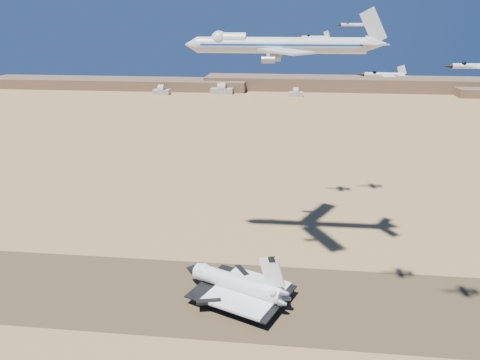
# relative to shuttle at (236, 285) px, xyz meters

# --- Properties ---
(ground) EXTENTS (1200.00, 1200.00, 0.00)m
(ground) POSITION_rel_shuttle_xyz_m (-18.87, -0.06, -5.77)
(ground) COLOR #AA864B
(ground) RESTS_ON ground
(runway) EXTENTS (600.00, 50.00, 0.06)m
(runway) POSITION_rel_shuttle_xyz_m (-18.87, -0.06, -5.74)
(runway) COLOR #4D3B26
(runway) RESTS_ON ground
(ridgeline) EXTENTS (960.00, 90.00, 18.00)m
(ridgeline) POSITION_rel_shuttle_xyz_m (46.44, 527.24, 1.86)
(ridgeline) COLOR brown
(ridgeline) RESTS_ON ground
(hangars) EXTENTS (200.50, 29.50, 30.00)m
(hangars) POSITION_rel_shuttle_xyz_m (-82.87, 478.37, -0.94)
(hangars) COLOR #B1AB9C
(hangars) RESTS_ON ground
(shuttle) EXTENTS (44.11, 37.06, 21.46)m
(shuttle) POSITION_rel_shuttle_xyz_m (0.00, 0.00, 0.00)
(shuttle) COLOR white
(shuttle) RESTS_ON runway
(carrier_747) EXTENTS (76.71, 59.59, 19.14)m
(carrier_747) POSITION_rel_shuttle_xyz_m (10.38, 38.08, 82.96)
(carrier_747) COLOR silver
(crew_a) EXTENTS (0.47, 0.66, 1.68)m
(crew_a) POSITION_rel_shuttle_xyz_m (7.69, -7.42, -4.87)
(crew_a) COLOR #CE5C0C
(crew_a) RESTS_ON runway
(crew_b) EXTENTS (0.54, 0.92, 1.88)m
(crew_b) POSITION_rel_shuttle_xyz_m (11.60, -8.29, -4.77)
(crew_b) COLOR #CE5C0C
(crew_b) RESTS_ON runway
(crew_c) EXTENTS (1.01, 0.97, 1.58)m
(crew_c) POSITION_rel_shuttle_xyz_m (10.89, -6.17, -4.92)
(crew_c) COLOR #CE5C0C
(crew_c) RESTS_ON runway
(chase_jet_a) EXTENTS (14.49, 7.63, 3.61)m
(chase_jet_a) POSITION_rel_shuttle_xyz_m (44.41, -4.31, 77.11)
(chase_jet_a) COLOR silver
(chase_jet_b) EXTENTS (14.80, 7.98, 3.68)m
(chase_jet_b) POSITION_rel_shuttle_xyz_m (64.98, -17.22, 81.08)
(chase_jet_b) COLOR silver
(chase_jet_e) EXTENTS (16.22, 8.55, 4.04)m
(chase_jet_e) POSITION_rel_shuttle_xyz_m (27.36, 91.54, 83.84)
(chase_jet_e) COLOR silver
(chase_jet_f) EXTENTS (16.03, 8.73, 3.99)m
(chase_jet_f) POSITION_rel_shuttle_xyz_m (46.14, 96.50, 89.67)
(chase_jet_f) COLOR silver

